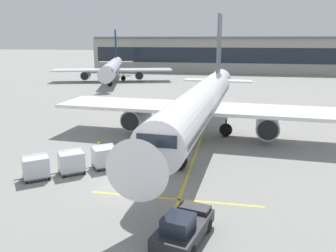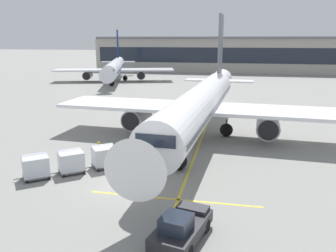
{
  "view_description": "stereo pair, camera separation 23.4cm",
  "coord_description": "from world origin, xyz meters",
  "px_view_note": "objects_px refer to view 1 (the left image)",
  "views": [
    {
      "loc": [
        7.81,
        -22.67,
        10.69
      ],
      "look_at": [
        2.11,
        6.6,
        3.07
      ],
      "focal_mm": 36.61,
      "sensor_mm": 36.0,
      "label": 1
    },
    {
      "loc": [
        8.04,
        -22.63,
        10.69
      ],
      "look_at": [
        2.11,
        6.6,
        3.07
      ],
      "focal_mm": 36.61,
      "sensor_mm": 36.0,
      "label": 2
    }
  ],
  "objects_px": {
    "baggage_cart_lead": "(104,156)",
    "ground_crew_by_carts": "(124,159)",
    "ground_crew_marshaller": "(99,150)",
    "distant_airplane": "(113,68)",
    "pushback_tug": "(183,227)",
    "ground_crew_by_loader": "(139,151)",
    "parked_airplane": "(200,104)",
    "belt_loader": "(142,149)",
    "safety_cone_engine_keepout": "(144,144)",
    "baggage_cart_second": "(71,161)",
    "baggage_cart_third": "(36,167)",
    "safety_cone_wingtip": "(134,129)"
  },
  "relations": [
    {
      "from": "baggage_cart_third",
      "to": "safety_cone_engine_keepout",
      "type": "relative_size",
      "value": 3.71
    },
    {
      "from": "ground_crew_by_loader",
      "to": "ground_crew_marshaller",
      "type": "distance_m",
      "value": 3.7
    },
    {
      "from": "belt_loader",
      "to": "baggage_cart_third",
      "type": "distance_m",
      "value": 9.23
    },
    {
      "from": "baggage_cart_second",
      "to": "pushback_tug",
      "type": "relative_size",
      "value": 0.55
    },
    {
      "from": "baggage_cart_second",
      "to": "safety_cone_engine_keepout",
      "type": "relative_size",
      "value": 3.71
    },
    {
      "from": "ground_crew_by_loader",
      "to": "safety_cone_engine_keepout",
      "type": "height_order",
      "value": "ground_crew_by_loader"
    },
    {
      "from": "baggage_cart_second",
      "to": "baggage_cart_lead",
      "type": "bearing_deg",
      "value": 38.24
    },
    {
      "from": "distant_airplane",
      "to": "ground_crew_by_carts",
      "type": "bearing_deg",
      "value": -69.3
    },
    {
      "from": "ground_crew_by_carts",
      "to": "safety_cone_wingtip",
      "type": "xyz_separation_m",
      "value": [
        -2.68,
        11.87,
        -0.66
      ]
    },
    {
      "from": "ground_crew_by_loader",
      "to": "ground_crew_marshaller",
      "type": "height_order",
      "value": "same"
    },
    {
      "from": "pushback_tug",
      "to": "safety_cone_wingtip",
      "type": "xyz_separation_m",
      "value": [
        -9.09,
        21.17,
        -0.49
      ]
    },
    {
      "from": "ground_crew_by_loader",
      "to": "pushback_tug",
      "type": "bearing_deg",
      "value": -63.73
    },
    {
      "from": "belt_loader",
      "to": "baggage_cart_lead",
      "type": "height_order",
      "value": "belt_loader"
    },
    {
      "from": "ground_crew_by_loader",
      "to": "distant_airplane",
      "type": "bearing_deg",
      "value": 112.07
    },
    {
      "from": "baggage_cart_second",
      "to": "pushback_tug",
      "type": "xyz_separation_m",
      "value": [
        10.42,
        -7.92,
        -0.17
      ]
    },
    {
      "from": "baggage_cart_third",
      "to": "pushback_tug",
      "type": "distance_m",
      "value": 14.09
    },
    {
      "from": "ground_crew_by_loader",
      "to": "ground_crew_by_carts",
      "type": "relative_size",
      "value": 1.0
    },
    {
      "from": "belt_loader",
      "to": "ground_crew_marshaller",
      "type": "bearing_deg",
      "value": -163.13
    },
    {
      "from": "belt_loader",
      "to": "baggage_cart_second",
      "type": "bearing_deg",
      "value": -136.84
    },
    {
      "from": "baggage_cart_lead",
      "to": "safety_cone_engine_keepout",
      "type": "relative_size",
      "value": 3.71
    },
    {
      "from": "baggage_cart_second",
      "to": "safety_cone_wingtip",
      "type": "distance_m",
      "value": 13.34
    },
    {
      "from": "distant_airplane",
      "to": "baggage_cart_second",
      "type": "bearing_deg",
      "value": -73.16
    },
    {
      "from": "ground_crew_by_carts",
      "to": "distant_airplane",
      "type": "bearing_deg",
      "value": 110.7
    },
    {
      "from": "pushback_tug",
      "to": "safety_cone_engine_keepout",
      "type": "xyz_separation_m",
      "value": [
        -6.36,
        15.6,
        -0.48
      ]
    },
    {
      "from": "ground_crew_by_carts",
      "to": "parked_airplane",
      "type": "bearing_deg",
      "value": 65.84
    },
    {
      "from": "baggage_cart_lead",
      "to": "ground_crew_by_carts",
      "type": "distance_m",
      "value": 1.86
    },
    {
      "from": "pushback_tug",
      "to": "distant_airplane",
      "type": "xyz_separation_m",
      "value": [
        -28.65,
        68.16,
        2.53
      ]
    },
    {
      "from": "ground_crew_marshaller",
      "to": "distant_airplane",
      "type": "xyz_separation_m",
      "value": [
        -19.26,
        56.91,
        2.36
      ]
    },
    {
      "from": "parked_airplane",
      "to": "safety_cone_engine_keepout",
      "type": "height_order",
      "value": "parked_airplane"
    },
    {
      "from": "baggage_cart_second",
      "to": "distant_airplane",
      "type": "height_order",
      "value": "distant_airplane"
    },
    {
      "from": "parked_airplane",
      "to": "safety_cone_wingtip",
      "type": "height_order",
      "value": "parked_airplane"
    },
    {
      "from": "parked_airplane",
      "to": "ground_crew_by_loader",
      "type": "xyz_separation_m",
      "value": [
        -4.42,
        -9.21,
        -2.73
      ]
    },
    {
      "from": "belt_loader",
      "to": "ground_crew_by_carts",
      "type": "relative_size",
      "value": 2.67
    },
    {
      "from": "ground_crew_by_loader",
      "to": "distant_airplane",
      "type": "xyz_separation_m",
      "value": [
        -22.95,
        56.61,
        2.36
      ]
    },
    {
      "from": "baggage_cart_third",
      "to": "distant_airplane",
      "type": "bearing_deg",
      "value": 104.54
    },
    {
      "from": "pushback_tug",
      "to": "ground_crew_by_carts",
      "type": "bearing_deg",
      "value": 124.56
    },
    {
      "from": "baggage_cart_lead",
      "to": "ground_crew_marshaller",
      "type": "distance_m",
      "value": 1.98
    },
    {
      "from": "parked_airplane",
      "to": "safety_cone_engine_keepout",
      "type": "bearing_deg",
      "value": -134.63
    },
    {
      "from": "ground_crew_marshaller",
      "to": "distant_airplane",
      "type": "bearing_deg",
      "value": 108.7
    },
    {
      "from": "baggage_cart_third",
      "to": "ground_crew_marshaller",
      "type": "distance_m",
      "value": 5.91
    },
    {
      "from": "safety_cone_engine_keepout",
      "to": "baggage_cart_second",
      "type": "bearing_deg",
      "value": -117.83
    },
    {
      "from": "pushback_tug",
      "to": "safety_cone_wingtip",
      "type": "height_order",
      "value": "pushback_tug"
    },
    {
      "from": "baggage_cart_lead",
      "to": "belt_loader",
      "type": "bearing_deg",
      "value": 46.8
    },
    {
      "from": "ground_crew_marshaller",
      "to": "belt_loader",
      "type": "bearing_deg",
      "value": 16.87
    },
    {
      "from": "safety_cone_wingtip",
      "to": "belt_loader",
      "type": "bearing_deg",
      "value": -68.76
    },
    {
      "from": "pushback_tug",
      "to": "ground_crew_marshaller",
      "type": "relative_size",
      "value": 2.73
    },
    {
      "from": "belt_loader",
      "to": "safety_cone_wingtip",
      "type": "height_order",
      "value": "belt_loader"
    },
    {
      "from": "baggage_cart_second",
      "to": "safety_cone_engine_keepout",
      "type": "bearing_deg",
      "value": 62.17
    },
    {
      "from": "safety_cone_wingtip",
      "to": "distant_airplane",
      "type": "bearing_deg",
      "value": 112.61
    },
    {
      "from": "belt_loader",
      "to": "safety_cone_wingtip",
      "type": "xyz_separation_m",
      "value": [
        -3.42,
        8.8,
        -0.59
      ]
    }
  ]
}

